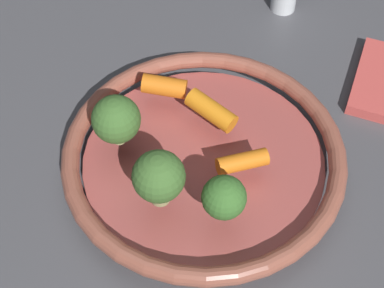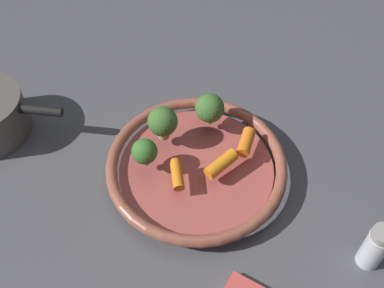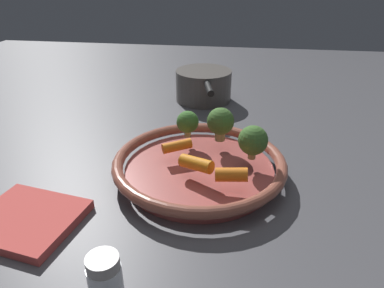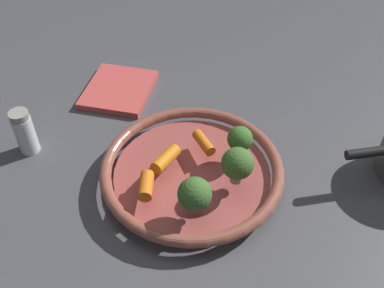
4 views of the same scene
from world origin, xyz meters
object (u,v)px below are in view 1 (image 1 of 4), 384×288
baby_carrot_right (164,86)px  baby_carrot_left (209,110)px  serving_bowl (204,157)px  baby_carrot_near_rim (242,162)px  broccoli_floret_small (159,177)px  broccoli_floret_large (116,120)px  broccoli_floret_edge (224,198)px

baby_carrot_right → baby_carrot_left: size_ratio=0.85×
serving_bowl → baby_carrot_near_rim: (0.04, -0.02, 0.03)m
serving_bowl → baby_carrot_right: 0.09m
baby_carrot_near_rim → broccoli_floret_small: (-0.07, -0.05, 0.03)m
baby_carrot_left → broccoli_floret_large: broccoli_floret_large is taller
serving_bowl → broccoli_floret_large: broccoli_floret_large is taller
baby_carrot_near_rim → broccoli_floret_edge: bearing=-99.7°
baby_carrot_right → baby_carrot_near_rim: bearing=-40.2°
baby_carrot_right → broccoli_floret_small: (0.03, -0.14, 0.03)m
baby_carrot_near_rim → baby_carrot_right: 0.13m
serving_bowl → broccoli_floret_small: 0.09m
baby_carrot_left → broccoli_floret_edge: bearing=-73.8°
broccoli_floret_large → broccoli_floret_edge: (0.12, -0.07, -0.00)m
serving_bowl → baby_carrot_left: bearing=92.9°
baby_carrot_right → broccoli_floret_large: (-0.03, -0.08, 0.02)m
broccoli_floret_large → broccoli_floret_small: broccoli_floret_small is taller
broccoli_floret_small → baby_carrot_left: bearing=76.0°
broccoli_floret_edge → broccoli_floret_small: bearing=174.7°
baby_carrot_near_rim → broccoli_floret_large: 0.13m
baby_carrot_near_rim → broccoli_floret_edge: (-0.01, -0.06, 0.02)m
baby_carrot_near_rim → baby_carrot_right: size_ratio=1.07×
broccoli_floret_small → baby_carrot_right: bearing=101.3°
baby_carrot_left → broccoli_floret_large: size_ratio=0.97×
baby_carrot_right → baby_carrot_left: (0.06, -0.02, -0.00)m
baby_carrot_right → baby_carrot_left: 0.06m
serving_bowl → broccoli_floret_large: bearing=-174.5°
baby_carrot_right → broccoli_floret_small: 0.14m
broccoli_floret_edge → broccoli_floret_large: bearing=150.8°
broccoli_floret_large → broccoli_floret_edge: broccoli_floret_large is taller
serving_bowl → broccoli_floret_edge: bearing=-67.2°
baby_carrot_right → broccoli_floret_large: broccoli_floret_large is taller
broccoli_floret_small → serving_bowl: bearing=66.9°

